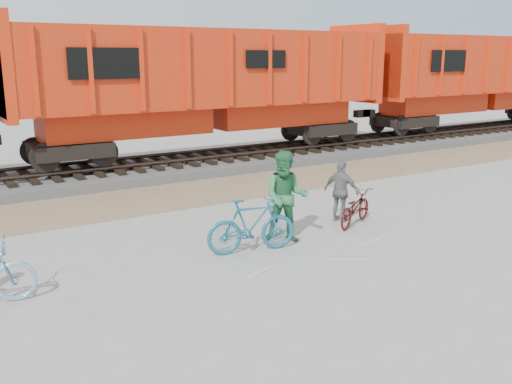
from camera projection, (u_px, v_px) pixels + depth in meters
ground at (281, 250)px, 11.92m from camera, size 120.00×120.00×0.00m
gravel_strip at (172, 196)px, 16.44m from camera, size 120.00×3.00×0.02m
ballast_bed at (129, 171)px, 19.28m from camera, size 120.00×4.00×0.30m
track at (129, 162)px, 19.21m from camera, size 120.00×2.60×0.24m
hopper_car_center at (209, 83)px, 20.23m from camera, size 14.00×3.13×4.65m
hopper_car_right at (479, 75)px, 28.03m from camera, size 14.00×3.13×4.65m
bicycle_teal at (252, 225)px, 11.68m from camera, size 1.98×0.92×1.15m
bicycle_maroon at (355, 208)px, 13.62m from camera, size 1.69×1.20×0.84m
person_man at (286, 197)px, 12.27m from camera, size 1.23×1.19×2.00m
person_woman at (341, 191)px, 13.82m from camera, size 0.70×0.97×1.52m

